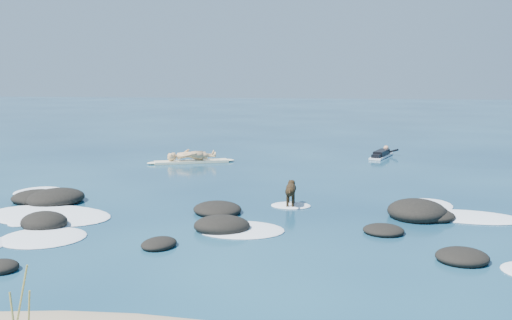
# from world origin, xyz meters

# --- Properties ---
(ground) EXTENTS (160.00, 160.00, 0.00)m
(ground) POSITION_xyz_m (0.00, 0.00, 0.00)
(ground) COLOR #0A2642
(ground) RESTS_ON ground
(reef_rocks) EXTENTS (13.35, 7.84, 0.60)m
(reef_rocks) POSITION_xyz_m (-0.98, -0.96, 0.12)
(reef_rocks) COLOR black
(reef_rocks) RESTS_ON ground
(breaking_foam) EXTENTS (14.60, 7.57, 0.12)m
(breaking_foam) POSITION_xyz_m (-1.31, -0.41, 0.01)
(breaking_foam) COLOR white
(breaking_foam) RESTS_ON ground
(standing_surfer_rig) EXTENTS (3.44, 1.79, 2.06)m
(standing_surfer_rig) POSITION_xyz_m (-3.32, 8.82, 0.81)
(standing_surfer_rig) COLOR #FFF9CB
(standing_surfer_rig) RESTS_ON ground
(paddling_surfer_rig) EXTENTS (1.38, 2.47, 0.43)m
(paddling_surfer_rig) POSITION_xyz_m (4.50, 11.79, 0.15)
(paddling_surfer_rig) COLOR white
(paddling_surfer_rig) RESTS_ON ground
(dog) EXTENTS (0.31, 1.11, 0.70)m
(dog) POSITION_xyz_m (1.50, 1.56, 0.46)
(dog) COLOR black
(dog) RESTS_ON ground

